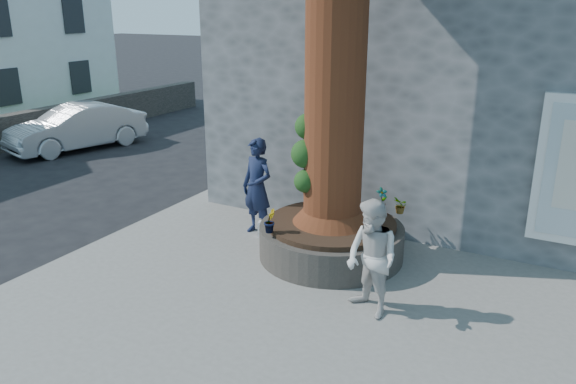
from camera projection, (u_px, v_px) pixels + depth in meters
The scene contains 13 objects.
ground at pixel (219, 305), 7.80m from camera, with size 120.00×120.00×0.00m, color black.
pavement at pixel (347, 296), 7.94m from camera, with size 9.00×8.00×0.12m, color slate.
yellow_line at pixel (111, 239), 10.01m from camera, with size 0.10×30.00×0.01m, color yellow.
stone_shop at pixel (511, 46), 11.69m from camera, with size 10.30×8.30×6.30m.
planter at pixel (331, 239), 8.98m from camera, with size 2.30×2.30×0.60m.
man at pixel (257, 187), 9.72m from camera, with size 0.62×0.41×1.71m, color #151D3A.
woman at pixel (372, 259), 7.15m from camera, with size 0.75×0.59×1.55m, color beige.
shopping_bag at pixel (264, 229), 9.78m from camera, with size 0.20×0.12×0.28m, color white.
car_silver at pixel (77, 127), 16.12m from camera, with size 1.35×3.88×1.28m, color #ACAFB3.
plant_a at pixel (382, 199), 9.30m from camera, with size 0.21×0.14×0.39m, color gray.
plant_b at pixel (270, 221), 8.41m from camera, with size 0.20×0.19×0.36m, color gray.
plant_c at pixel (308, 189), 9.93m from camera, with size 0.18×0.18×0.31m, color gray.
plant_d at pixel (401, 206), 9.17m from camera, with size 0.25×0.22×0.28m, color gray.
Camera 1 is at (4.12, -5.62, 3.96)m, focal length 35.00 mm.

